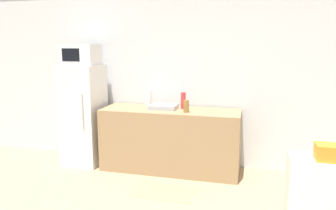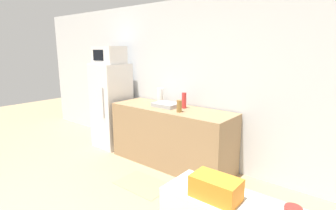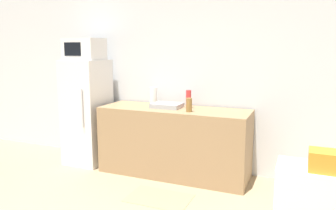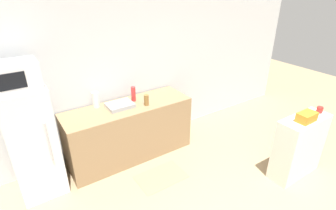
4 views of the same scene
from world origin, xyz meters
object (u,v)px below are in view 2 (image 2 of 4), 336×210
Objects in this scene: microwave at (109,55)px; bottle_tall at (184,100)px; paper_towel_roll at (160,95)px; bottle_short at (179,106)px; refrigerator at (112,106)px; basket at (216,188)px.

bottle_tall is (1.57, 0.14, -0.67)m from microwave.
bottle_tall is 0.60m from paper_towel_roll.
bottle_tall is at bearing 110.78° from bottle_short.
refrigerator is 3.05× the size of microwave.
microwave reaches higher than paper_towel_roll.
basket is at bearing -50.47° from bottle_tall.
basket is at bearing -29.82° from microwave.
paper_towel_roll is (-0.68, 0.37, 0.04)m from bottle_short.
bottle_short is at bearing 131.69° from basket.
microwave is at bearing -174.81° from bottle_tall.
microwave is 3.76m from basket.
basket is at bearing -29.84° from refrigerator.
basket is (3.21, -1.84, -0.69)m from microwave.
bottle_tall is 2.57m from basket.
paper_towel_roll is (0.99, 0.26, 0.27)m from refrigerator.
microwave is 1.81× the size of basket.
refrigerator is 1.06m from paper_towel_roll.
bottle_tall is at bearing -11.65° from paper_towel_roll.
basket is 1.15× the size of paper_towel_roll.
bottle_short is 0.78m from paper_towel_roll.
bottle_short reaches higher than basket.
basket is (1.54, -1.73, 0.01)m from bottle_short.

